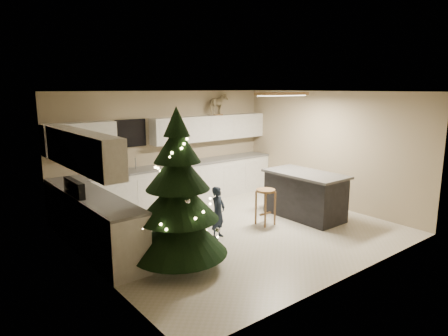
# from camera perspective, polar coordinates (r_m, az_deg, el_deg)

# --- Properties ---
(ground_plane) EXTENTS (5.50, 5.50, 0.00)m
(ground_plane) POSITION_cam_1_polar(r_m,az_deg,el_deg) (7.73, 1.63, -8.79)
(ground_plane) COLOR beige
(room_shell) EXTENTS (5.52, 5.02, 2.61)m
(room_shell) POSITION_cam_1_polar(r_m,az_deg,el_deg) (7.33, 1.84, 4.20)
(room_shell) COLOR gray
(room_shell) RESTS_ON ground_plane
(cabinetry) EXTENTS (5.50, 3.20, 2.00)m
(cabinetry) POSITION_cam_1_polar(r_m,az_deg,el_deg) (8.34, -10.50, -2.02)
(cabinetry) COLOR white
(cabinetry) RESTS_ON ground_plane
(island) EXTENTS (0.90, 1.70, 0.95)m
(island) POSITION_cam_1_polar(r_m,az_deg,el_deg) (8.50, 11.46, -3.76)
(island) COLOR black
(island) RESTS_ON ground_plane
(bar_stool) EXTENTS (0.37, 0.37, 0.72)m
(bar_stool) POSITION_cam_1_polar(r_m,az_deg,el_deg) (7.89, 5.96, -4.31)
(bar_stool) COLOR #8D5D3C
(bar_stool) RESTS_ON ground_plane
(christmas_tree) EXTENTS (1.51, 1.46, 2.42)m
(christmas_tree) POSITION_cam_1_polar(r_m,az_deg,el_deg) (5.96, -6.54, -5.01)
(christmas_tree) COLOR #3F2816
(christmas_tree) RESTS_ON ground_plane
(toddler) EXTENTS (0.41, 0.34, 0.95)m
(toddler) POSITION_cam_1_polar(r_m,az_deg,el_deg) (7.19, -0.85, -6.38)
(toddler) COLOR black
(toddler) RESTS_ON ground_plane
(rocking_horse) EXTENTS (0.66, 0.49, 0.53)m
(rocking_horse) POSITION_cam_1_polar(r_m,az_deg,el_deg) (9.95, -0.82, 9.12)
(rocking_horse) COLOR #8D5D3C
(rocking_horse) RESTS_ON cabinetry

